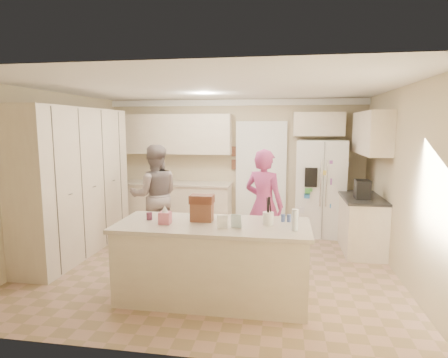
% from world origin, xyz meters
% --- Properties ---
extents(floor, '(5.20, 4.60, 0.02)m').
position_xyz_m(floor, '(0.00, 0.00, -0.01)').
color(floor, tan).
rests_on(floor, ground).
extents(ceiling, '(5.20, 4.60, 0.02)m').
position_xyz_m(ceiling, '(0.00, 0.00, 2.61)').
color(ceiling, white).
rests_on(ceiling, wall_back).
extents(wall_back, '(5.20, 0.02, 2.60)m').
position_xyz_m(wall_back, '(0.00, 2.31, 1.30)').
color(wall_back, '#C5B48E').
rests_on(wall_back, ground).
extents(wall_front, '(5.20, 0.02, 2.60)m').
position_xyz_m(wall_front, '(0.00, -2.31, 1.30)').
color(wall_front, '#C5B48E').
rests_on(wall_front, ground).
extents(wall_left, '(0.02, 4.60, 2.60)m').
position_xyz_m(wall_left, '(-2.61, 0.00, 1.30)').
color(wall_left, '#C5B48E').
rests_on(wall_left, ground).
extents(wall_right, '(0.02, 4.60, 2.60)m').
position_xyz_m(wall_right, '(2.61, 0.00, 1.30)').
color(wall_right, '#C5B48E').
rests_on(wall_right, ground).
extents(crown_back, '(5.20, 0.08, 0.12)m').
position_xyz_m(crown_back, '(0.00, 2.26, 2.53)').
color(crown_back, white).
rests_on(crown_back, wall_back).
extents(pantry_bank, '(0.60, 2.60, 2.35)m').
position_xyz_m(pantry_bank, '(-2.30, 0.20, 1.18)').
color(pantry_bank, beige).
rests_on(pantry_bank, floor).
extents(back_base_cab, '(2.20, 0.60, 0.88)m').
position_xyz_m(back_base_cab, '(-1.15, 2.00, 0.44)').
color(back_base_cab, beige).
rests_on(back_base_cab, floor).
extents(back_countertop, '(2.24, 0.63, 0.04)m').
position_xyz_m(back_countertop, '(-1.15, 1.99, 0.90)').
color(back_countertop, beige).
rests_on(back_countertop, back_base_cab).
extents(back_upper_cab, '(2.20, 0.35, 0.80)m').
position_xyz_m(back_upper_cab, '(-1.15, 2.12, 1.90)').
color(back_upper_cab, beige).
rests_on(back_upper_cab, wall_back).
extents(doorway_opening, '(0.90, 0.06, 2.10)m').
position_xyz_m(doorway_opening, '(0.55, 2.28, 1.05)').
color(doorway_opening, black).
rests_on(doorway_opening, floor).
extents(doorway_casing, '(1.02, 0.03, 2.22)m').
position_xyz_m(doorway_casing, '(0.55, 2.24, 1.05)').
color(doorway_casing, white).
rests_on(doorway_casing, floor).
extents(wall_frame_upper, '(0.15, 0.02, 0.20)m').
position_xyz_m(wall_frame_upper, '(0.02, 2.27, 1.55)').
color(wall_frame_upper, brown).
rests_on(wall_frame_upper, wall_back).
extents(wall_frame_lower, '(0.15, 0.02, 0.20)m').
position_xyz_m(wall_frame_lower, '(0.02, 2.27, 1.28)').
color(wall_frame_lower, brown).
rests_on(wall_frame_lower, wall_back).
extents(refrigerator, '(0.97, 0.80, 1.80)m').
position_xyz_m(refrigerator, '(1.72, 1.87, 0.90)').
color(refrigerator, white).
rests_on(refrigerator, floor).
extents(fridge_seam, '(0.02, 0.02, 1.78)m').
position_xyz_m(fridge_seam, '(1.72, 1.51, 0.90)').
color(fridge_seam, gray).
rests_on(fridge_seam, refrigerator).
extents(fridge_dispenser, '(0.22, 0.03, 0.35)m').
position_xyz_m(fridge_dispenser, '(1.50, 1.50, 1.15)').
color(fridge_dispenser, black).
rests_on(fridge_dispenser, refrigerator).
extents(fridge_handle_l, '(0.02, 0.02, 0.85)m').
position_xyz_m(fridge_handle_l, '(1.67, 1.50, 1.05)').
color(fridge_handle_l, silver).
rests_on(fridge_handle_l, refrigerator).
extents(fridge_handle_r, '(0.02, 0.02, 0.85)m').
position_xyz_m(fridge_handle_r, '(1.77, 1.50, 1.05)').
color(fridge_handle_r, silver).
rests_on(fridge_handle_r, refrigerator).
extents(over_fridge_cab, '(0.95, 0.35, 0.45)m').
position_xyz_m(over_fridge_cab, '(1.65, 2.12, 2.10)').
color(over_fridge_cab, beige).
rests_on(over_fridge_cab, wall_back).
extents(right_base_cab, '(0.60, 1.20, 0.88)m').
position_xyz_m(right_base_cab, '(2.30, 1.00, 0.44)').
color(right_base_cab, beige).
rests_on(right_base_cab, floor).
extents(right_countertop, '(0.63, 1.24, 0.04)m').
position_xyz_m(right_countertop, '(2.29, 1.00, 0.90)').
color(right_countertop, '#2D2B28').
rests_on(right_countertop, right_base_cab).
extents(right_upper_cab, '(0.35, 1.50, 0.70)m').
position_xyz_m(right_upper_cab, '(2.43, 1.20, 1.95)').
color(right_upper_cab, beige).
rests_on(right_upper_cab, wall_right).
extents(coffee_maker, '(0.22, 0.28, 0.30)m').
position_xyz_m(coffee_maker, '(2.25, 0.80, 1.07)').
color(coffee_maker, black).
rests_on(coffee_maker, right_countertop).
extents(island_base, '(2.20, 0.90, 0.88)m').
position_xyz_m(island_base, '(0.20, -1.10, 0.44)').
color(island_base, beige).
rests_on(island_base, floor).
extents(island_top, '(2.28, 0.96, 0.05)m').
position_xyz_m(island_top, '(0.20, -1.10, 0.90)').
color(island_top, beige).
rests_on(island_top, island_base).
extents(utensil_crock, '(0.13, 0.13, 0.15)m').
position_xyz_m(utensil_crock, '(0.85, -1.05, 1.00)').
color(utensil_crock, white).
rests_on(utensil_crock, island_top).
extents(tissue_box, '(0.13, 0.13, 0.14)m').
position_xyz_m(tissue_box, '(-0.35, -1.20, 1.00)').
color(tissue_box, '#CC677E').
rests_on(tissue_box, island_top).
extents(tissue_plume, '(0.08, 0.08, 0.08)m').
position_xyz_m(tissue_plume, '(-0.35, -1.20, 1.10)').
color(tissue_plume, white).
rests_on(tissue_plume, tissue_box).
extents(dollhouse_body, '(0.26, 0.18, 0.22)m').
position_xyz_m(dollhouse_body, '(0.05, -1.00, 1.04)').
color(dollhouse_body, brown).
rests_on(dollhouse_body, island_top).
extents(dollhouse_roof, '(0.28, 0.20, 0.10)m').
position_xyz_m(dollhouse_roof, '(0.05, -1.00, 1.20)').
color(dollhouse_roof, '#592D1E').
rests_on(dollhouse_roof, dollhouse_body).
extents(jam_jar, '(0.07, 0.07, 0.09)m').
position_xyz_m(jam_jar, '(-0.60, -1.05, 0.97)').
color(jam_jar, '#59263F').
rests_on(jam_jar, island_top).
extents(greeting_card_a, '(0.12, 0.06, 0.16)m').
position_xyz_m(greeting_card_a, '(0.35, -1.30, 1.01)').
color(greeting_card_a, white).
rests_on(greeting_card_a, island_top).
extents(greeting_card_b, '(0.12, 0.05, 0.16)m').
position_xyz_m(greeting_card_b, '(0.50, -1.25, 1.01)').
color(greeting_card_b, silver).
rests_on(greeting_card_b, island_top).
extents(water_bottle, '(0.07, 0.07, 0.24)m').
position_xyz_m(water_bottle, '(1.15, -1.25, 1.04)').
color(water_bottle, silver).
rests_on(water_bottle, island_top).
extents(shaker_salt, '(0.05, 0.05, 0.09)m').
position_xyz_m(shaker_salt, '(1.02, -0.88, 0.97)').
color(shaker_salt, '#415492').
rests_on(shaker_salt, island_top).
extents(shaker_pepper, '(0.05, 0.05, 0.09)m').
position_xyz_m(shaker_pepper, '(1.09, -0.88, 0.97)').
color(shaker_pepper, '#415492').
rests_on(shaker_pepper, island_top).
extents(teen_boy, '(1.03, 0.93, 1.75)m').
position_xyz_m(teen_boy, '(-1.17, 0.75, 0.88)').
color(teen_boy, gray).
rests_on(teen_boy, floor).
extents(teen_girl, '(0.74, 0.63, 1.73)m').
position_xyz_m(teen_girl, '(0.72, 0.32, 0.86)').
color(teen_girl, '#B04664').
rests_on(teen_girl, floor).
extents(fridge_magnets, '(0.76, 0.02, 1.44)m').
position_xyz_m(fridge_magnets, '(1.72, 1.50, 0.90)').
color(fridge_magnets, tan).
rests_on(fridge_magnets, refrigerator).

